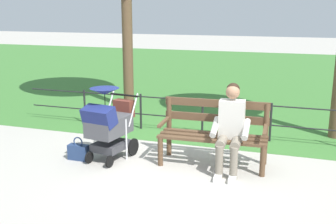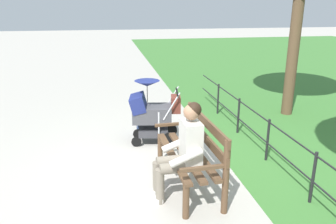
{
  "view_description": "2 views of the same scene",
  "coord_description": "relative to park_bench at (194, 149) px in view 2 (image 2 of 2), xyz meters",
  "views": [
    {
      "loc": [
        -1.69,
        5.65,
        2.3
      ],
      "look_at": [
        0.2,
        -0.04,
        0.77
      ],
      "focal_mm": 43.46,
      "sensor_mm": 36.0,
      "label": 1
    },
    {
      "loc": [
        -4.56,
        0.98,
        2.4
      ],
      "look_at": [
        0.37,
        0.08,
        0.79
      ],
      "focal_mm": 35.79,
      "sensor_mm": 36.0,
      "label": 2
    }
  ],
  "objects": [
    {
      "name": "park_fence",
      "position": [
        0.23,
        -1.35,
        -0.11
      ],
      "size": [
        7.43,
        0.04,
        0.7
      ],
      "color": "black",
      "rests_on": "ground"
    },
    {
      "name": "park_bench",
      "position": [
        0.0,
        0.0,
        0.0
      ],
      "size": [
        1.62,
        0.67,
        0.96
      ],
      "color": "brown",
      "rests_on": "ground"
    },
    {
      "name": "handbag",
      "position": [
        2.03,
        0.52,
        -0.4
      ],
      "size": [
        0.32,
        0.14,
        0.37
      ],
      "color": "navy",
      "rests_on": "ground"
    },
    {
      "name": "person_on_bench",
      "position": [
        -0.28,
        0.22,
        0.15
      ],
      "size": [
        0.55,
        0.74,
        1.28
      ],
      "color": "slate",
      "rests_on": "ground"
    },
    {
      "name": "stroller",
      "position": [
        1.57,
        0.36,
        0.07
      ],
      "size": [
        0.63,
        0.95,
        1.15
      ],
      "color": "black",
      "rests_on": "ground"
    },
    {
      "name": "ground_plane",
      "position": [
        0.5,
        0.12,
        -0.53
      ],
      "size": [
        60.0,
        60.0,
        0.0
      ],
      "primitive_type": "plane",
      "color": "#ADA89E"
    }
  ]
}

